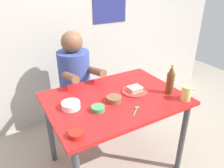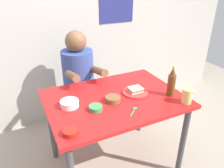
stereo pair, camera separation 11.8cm
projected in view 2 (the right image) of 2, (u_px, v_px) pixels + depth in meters
The scene contains 14 objects.
ground_plane at pixel (114, 163), 2.10m from camera, with size 6.00×6.00×0.00m, color gray.
wall_back at pixel (73, 10), 2.36m from camera, with size 4.40×0.09×2.60m.
dining_table at pixel (115, 107), 1.81m from camera, with size 1.10×0.80×0.74m.
stool at pixel (81, 104), 2.41m from camera, with size 0.34×0.34×0.45m.
person_seated at pixel (78, 70), 2.21m from camera, with size 0.33×0.56×0.72m.
plate_orange at pixel (135, 92), 1.83m from camera, with size 0.22×0.22×0.01m, color red.
sandwich at pixel (135, 90), 1.82m from camera, with size 0.11×0.09×0.04m.
beer_mug at pixel (187, 96), 1.67m from camera, with size 0.13×0.08×0.12m.
beer_bottle at pixel (172, 82), 1.75m from camera, with size 0.06×0.06×0.26m.
condiment_bowl_brown at pixel (113, 99), 1.70m from camera, with size 0.12×0.12×0.04m.
rice_bowl_white at pixel (70, 103), 1.63m from camera, with size 0.14×0.14×0.05m.
dip_bowl_green at pixel (96, 108), 1.59m from camera, with size 0.10×0.10×0.03m.
sambal_bowl_red at pixel (70, 132), 1.35m from camera, with size 0.10×0.10×0.03m.
spoon at pixel (134, 110), 1.59m from camera, with size 0.10×0.09×0.01m.
Camera 2 is at (-0.68, -1.37, 1.63)m, focal length 34.62 mm.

